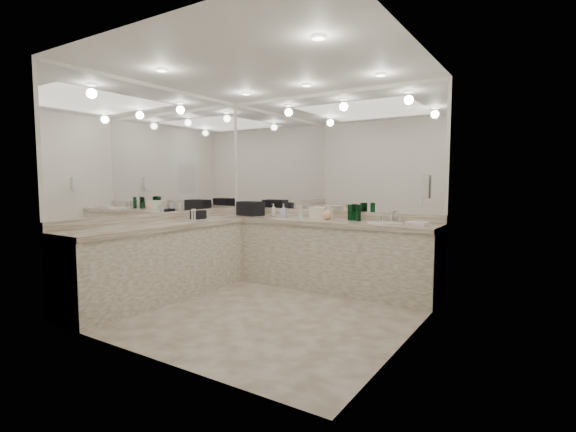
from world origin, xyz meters
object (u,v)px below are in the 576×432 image
Objects in this scene: wall_phone at (427,187)px; hand_towel at (417,224)px; cream_cosmetic_case at (321,213)px; soap_bottle_c at (326,213)px; soap_bottle_b at (284,211)px; sink at (385,224)px; black_toiletry_bag at (250,208)px; soap_bottle_a at (274,210)px.

wall_phone is 1.07× the size of hand_towel.
soap_bottle_c is at bearing -13.40° from cream_cosmetic_case.
sink is at bearing 0.82° from soap_bottle_b.
black_toiletry_bag is at bearing -158.63° from cream_cosmetic_case.
hand_towel is at bearing -0.20° from black_toiletry_bag.
black_toiletry_bag is at bearing -179.04° from soap_bottle_b.
soap_bottle_b is at bearing -153.41° from cream_cosmetic_case.
soap_bottle_b is (0.17, -0.01, 0.00)m from soap_bottle_a.
wall_phone is 2.30m from soap_bottle_a.
wall_phone is at bearing -20.33° from soap_bottle_c.
soap_bottle_a is (-0.70, -0.10, 0.01)m from cream_cosmetic_case.
hand_towel is at bearing 10.17° from cream_cosmetic_case.
soap_bottle_a reaches higher than sink.
soap_bottle_a is (-2.22, 0.49, -0.36)m from wall_phone.
soap_bottle_a reaches higher than cream_cosmetic_case.
black_toiletry_bag is 1.97× the size of soap_bottle_a.
cream_cosmetic_case is at bearing 5.88° from black_toiletry_bag.
wall_phone is at bearing -10.17° from black_toiletry_bag.
soap_bottle_b reaches higher than hand_towel.
black_toiletry_bag reaches higher than soap_bottle_c.
soap_bottle_b is at bearing 166.83° from wall_phone.
black_toiletry_bag reaches higher than cream_cosmetic_case.
black_toiletry_bag is (-2.62, 0.47, -0.35)m from wall_phone.
soap_bottle_b is at bearing -176.06° from soap_bottle_c.
cream_cosmetic_case reaches higher than sink.
hand_towel reaches higher than sink.
sink is at bearing 0.46° from soap_bottle_a.
soap_bottle_b reaches higher than cream_cosmetic_case.
soap_bottle_a is at bearing -177.45° from soap_bottle_c.
hand_towel is at bearing -2.96° from soap_bottle_c.
soap_bottle_a is 0.18m from soap_bottle_b.
sink is 2.40× the size of soap_bottle_a.
soap_bottle_a is at bearing 2.48° from black_toiletry_bag.
cream_cosmetic_case is (1.10, 0.11, -0.02)m from black_toiletry_bag.
black_toiletry_bag is at bearing -177.47° from soap_bottle_c.
soap_bottle_b reaches higher than soap_bottle_a.
soap_bottle_b is (0.57, 0.01, -0.01)m from black_toiletry_bag.
sink is at bearing 174.35° from hand_towel.
hand_towel is 1.19× the size of soap_bottle_b.
wall_phone is 1.31× the size of soap_bottle_c.
hand_towel is (2.40, -0.01, -0.08)m from black_toiletry_bag.
soap_bottle_a is (0.40, 0.02, -0.01)m from black_toiletry_bag.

